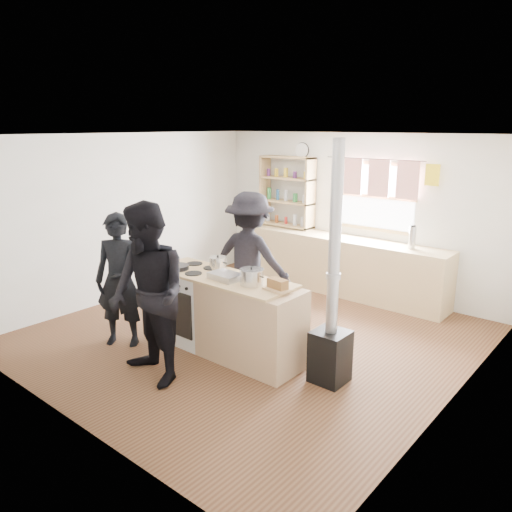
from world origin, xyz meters
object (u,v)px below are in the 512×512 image
at_px(thermos, 412,238).
at_px(bread_board, 278,285).
at_px(stockpot_counter, 252,277).
at_px(skillet_greens, 177,267).
at_px(roast_tray, 226,276).
at_px(person_near_left, 120,280).
at_px(flue_heater, 331,324).
at_px(cooking_island, 231,316).
at_px(stockpot_stove, 218,263).
at_px(person_far, 250,259).
at_px(person_near_right, 148,295).

xyz_separation_m(thermos, bread_board, (-0.30, -2.75, -0.08)).
height_order(stockpot_counter, bread_board, stockpot_counter).
height_order(skillet_greens, roast_tray, roast_tray).
bearing_deg(roast_tray, person_near_left, -154.26).
distance_m(roast_tray, flue_heater, 1.31).
height_order(skillet_greens, stockpot_counter, stockpot_counter).
height_order(skillet_greens, flue_heater, flue_heater).
distance_m(cooking_island, roast_tray, 0.51).
bearing_deg(stockpot_stove, cooking_island, -26.57).
xyz_separation_m(thermos, cooking_island, (-0.97, -2.77, -0.59)).
xyz_separation_m(roast_tray, person_near_left, (-1.20, -0.58, -0.16)).
distance_m(flue_heater, person_far, 1.86).
relative_size(stockpot_stove, person_near_left, 0.13).
bearing_deg(stockpot_counter, flue_heater, 13.16).
bearing_deg(bread_board, roast_tray, -173.70).
xyz_separation_m(thermos, flue_heater, (0.27, -2.58, -0.42)).
bearing_deg(flue_heater, cooking_island, -171.40).
relative_size(bread_board, flue_heater, 0.12).
height_order(skillet_greens, bread_board, bread_board).
distance_m(roast_tray, person_far, 1.06).
bearing_deg(skillet_greens, person_near_left, -133.91).
distance_m(skillet_greens, person_near_right, 1.00).
distance_m(roast_tray, stockpot_stove, 0.43).
xyz_separation_m(stockpot_stove, bread_board, (1.03, -0.17, -0.02)).
distance_m(roast_tray, person_near_right, 0.96).
relative_size(person_near_right, person_far, 1.06).
height_order(skillet_greens, person_far, person_far).
xyz_separation_m(cooking_island, bread_board, (0.67, 0.02, 0.51)).
height_order(thermos, cooking_island, thermos).
height_order(bread_board, flue_heater, flue_heater).
xyz_separation_m(cooking_island, roast_tray, (-0.01, -0.06, 0.50)).
height_order(flue_heater, person_far, flue_heater).
bearing_deg(person_far, flue_heater, 146.35).
bearing_deg(person_near_left, bread_board, -14.46).
xyz_separation_m(skillet_greens, person_near_right, (0.52, -0.85, -0.01)).
height_order(roast_tray, person_near_left, person_near_left).
xyz_separation_m(stockpot_stove, stockpot_counter, (0.71, -0.21, 0.01)).
relative_size(flue_heater, person_near_right, 1.32).
xyz_separation_m(roast_tray, stockpot_stove, (-0.35, 0.24, 0.04)).
bearing_deg(skillet_greens, flue_heater, 9.48).
bearing_deg(person_far, thermos, -138.45).
bearing_deg(person_near_left, flue_heater, -15.01).
distance_m(thermos, bread_board, 2.77).
relative_size(stockpot_counter, person_near_right, 0.14).
height_order(stockpot_counter, flue_heater, flue_heater).
bearing_deg(bread_board, person_near_left, -160.84).
bearing_deg(stockpot_counter, person_near_left, -158.41).
height_order(thermos, roast_tray, thermos).
height_order(bread_board, person_near_left, person_near_left).
height_order(thermos, person_near_right, person_near_right).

